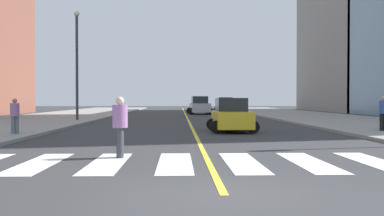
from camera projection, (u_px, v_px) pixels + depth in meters
The scene contains 12 objects.
ground_plane at pixel (225, 196), 7.64m from camera, with size 220.00×220.00×0.00m, color #333335.
sidewalk_kerb_east at pixel (380, 125), 28.00m from camera, with size 10.00×120.00×0.15m, color gray.
crosswalk_paint at pixel (209, 163), 11.64m from camera, with size 13.50×4.00×0.01m.
lane_divider_paint at pixel (186, 115), 47.61m from camera, with size 0.16×80.00×0.01m, color yellow.
parking_garage_concrete at pixel (378, 25), 65.37m from camera, with size 18.00×24.00×25.87m, color gray.
car_yellow_nearest at pixel (231, 116), 23.05m from camera, with size 2.52×4.01×1.78m.
car_silver_second at pixel (200, 106), 50.86m from camera, with size 3.07×4.79×2.10m.
car_gray_third at pixel (225, 105), 57.83m from camera, with size 2.83×4.51×2.01m.
pedestrian_crossing at pixel (120, 124), 12.62m from camera, with size 0.44×0.44×1.78m.
pedestrian_waiting_east at pixel (384, 112), 21.51m from camera, with size 0.43×0.43×1.73m.
pedestrian_walking_west at pixel (15, 114), 19.67m from camera, with size 0.40×0.40×1.60m.
street_lamp at pixel (77, 56), 33.21m from camera, with size 0.44×0.44×8.34m.
Camera 1 is at (-0.81, -7.59, 1.69)m, focal length 40.70 mm.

